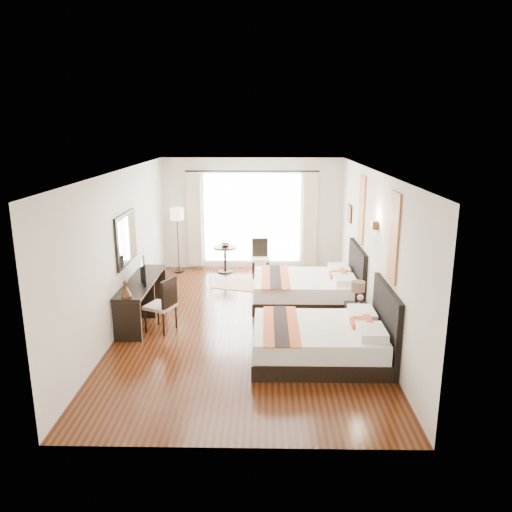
{
  "coord_description": "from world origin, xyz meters",
  "views": [
    {
      "loc": [
        0.33,
        -8.68,
        3.55
      ],
      "look_at": [
        0.16,
        0.15,
        1.24
      ],
      "focal_mm": 35.0,
      "sensor_mm": 36.0,
      "label": 1
    }
  ],
  "objects_px": {
    "table_lamp": "(358,288)",
    "side_table": "(225,260)",
    "vase": "(360,303)",
    "nightstand": "(357,318)",
    "television": "(140,271)",
    "floor_lamp": "(177,218)",
    "bed_far": "(309,288)",
    "window_chair": "(261,265)",
    "bed_near": "(324,340)",
    "desk_chair": "(162,315)",
    "console_desk": "(142,299)",
    "fruit_bowl": "(225,246)"
  },
  "relations": [
    {
      "from": "desk_chair",
      "to": "floor_lamp",
      "type": "xyz_separation_m",
      "value": [
        -0.32,
        3.68,
        1.07
      ]
    },
    {
      "from": "bed_near",
      "to": "fruit_bowl",
      "type": "distance_m",
      "value": 5.11
    },
    {
      "from": "nightstand",
      "to": "television",
      "type": "distance_m",
      "value": 4.03
    },
    {
      "from": "table_lamp",
      "to": "vase",
      "type": "relative_size",
      "value": 2.89
    },
    {
      "from": "side_table",
      "to": "desk_chair",
      "type": "bearing_deg",
      "value": -102.89
    },
    {
      "from": "fruit_bowl",
      "to": "floor_lamp",
      "type": "bearing_deg",
      "value": 179.43
    },
    {
      "from": "table_lamp",
      "to": "vase",
      "type": "xyz_separation_m",
      "value": [
        0.01,
        -0.22,
        -0.2
      ]
    },
    {
      "from": "bed_near",
      "to": "nightstand",
      "type": "bearing_deg",
      "value": 57.22
    },
    {
      "from": "vase",
      "to": "floor_lamp",
      "type": "distance_m",
      "value": 5.4
    },
    {
      "from": "floor_lamp",
      "to": "fruit_bowl",
      "type": "xyz_separation_m",
      "value": [
        1.17,
        -0.01,
        -0.68
      ]
    },
    {
      "from": "side_table",
      "to": "window_chair",
      "type": "bearing_deg",
      "value": -15.38
    },
    {
      "from": "desk_chair",
      "to": "console_desk",
      "type": "bearing_deg",
      "value": -27.03
    },
    {
      "from": "table_lamp",
      "to": "desk_chair",
      "type": "height_order",
      "value": "desk_chair"
    },
    {
      "from": "bed_near",
      "to": "table_lamp",
      "type": "xyz_separation_m",
      "value": [
        0.73,
        1.22,
        0.45
      ]
    },
    {
      "from": "television",
      "to": "window_chair",
      "type": "relative_size",
      "value": 0.81
    },
    {
      "from": "vase",
      "to": "window_chair",
      "type": "bearing_deg",
      "value": 116.94
    },
    {
      "from": "bed_near",
      "to": "vase",
      "type": "height_order",
      "value": "bed_near"
    },
    {
      "from": "table_lamp",
      "to": "side_table",
      "type": "distance_m",
      "value": 4.41
    },
    {
      "from": "console_desk",
      "to": "window_chair",
      "type": "height_order",
      "value": "window_chair"
    },
    {
      "from": "bed_far",
      "to": "vase",
      "type": "height_order",
      "value": "bed_far"
    },
    {
      "from": "television",
      "to": "nightstand",
      "type": "bearing_deg",
      "value": -111.01
    },
    {
      "from": "table_lamp",
      "to": "floor_lamp",
      "type": "distance_m",
      "value": 5.22
    },
    {
      "from": "table_lamp",
      "to": "console_desk",
      "type": "relative_size",
      "value": 0.17
    },
    {
      "from": "bed_far",
      "to": "floor_lamp",
      "type": "xyz_separation_m",
      "value": [
        -3.05,
        2.2,
        1.06
      ]
    },
    {
      "from": "television",
      "to": "desk_chair",
      "type": "xyz_separation_m",
      "value": [
        0.46,
        -0.48,
        -0.66
      ]
    },
    {
      "from": "vase",
      "to": "television",
      "type": "bearing_deg",
      "value": 172.43
    },
    {
      "from": "bed_near",
      "to": "console_desk",
      "type": "distance_m",
      "value": 3.64
    },
    {
      "from": "fruit_bowl",
      "to": "window_chair",
      "type": "distance_m",
      "value": 1.0
    },
    {
      "from": "console_desk",
      "to": "window_chair",
      "type": "distance_m",
      "value": 3.6
    },
    {
      "from": "bed_near",
      "to": "fruit_bowl",
      "type": "xyz_separation_m",
      "value": [
        -1.91,
        4.73,
        0.38
      ]
    },
    {
      "from": "nightstand",
      "to": "table_lamp",
      "type": "relative_size",
      "value": 1.28
    },
    {
      "from": "floor_lamp",
      "to": "bed_far",
      "type": "bearing_deg",
      "value": -35.77
    },
    {
      "from": "table_lamp",
      "to": "floor_lamp",
      "type": "xyz_separation_m",
      "value": [
        -3.81,
        3.51,
        0.61
      ]
    },
    {
      "from": "bed_far",
      "to": "vase",
      "type": "distance_m",
      "value": 1.73
    },
    {
      "from": "bed_far",
      "to": "vase",
      "type": "xyz_separation_m",
      "value": [
        0.76,
        -1.53,
        0.25
      ]
    },
    {
      "from": "fruit_bowl",
      "to": "bed_near",
      "type": "bearing_deg",
      "value": -67.96
    },
    {
      "from": "vase",
      "to": "console_desk",
      "type": "distance_m",
      "value": 4.04
    },
    {
      "from": "console_desk",
      "to": "fruit_bowl",
      "type": "distance_m",
      "value": 3.37
    },
    {
      "from": "side_table",
      "to": "bed_far",
      "type": "bearing_deg",
      "value": -49.22
    },
    {
      "from": "console_desk",
      "to": "desk_chair",
      "type": "relative_size",
      "value": 2.24
    },
    {
      "from": "bed_near",
      "to": "nightstand",
      "type": "height_order",
      "value": "bed_near"
    },
    {
      "from": "bed_near",
      "to": "table_lamp",
      "type": "bearing_deg",
      "value": 59.17
    },
    {
      "from": "bed_far",
      "to": "nightstand",
      "type": "xyz_separation_m",
      "value": [
        0.75,
        -1.42,
        -0.08
      ]
    },
    {
      "from": "nightstand",
      "to": "window_chair",
      "type": "bearing_deg",
      "value": 117.52
    },
    {
      "from": "television",
      "to": "window_chair",
      "type": "distance_m",
      "value": 3.74
    },
    {
      "from": "television",
      "to": "floor_lamp",
      "type": "relative_size",
      "value": 0.45
    },
    {
      "from": "window_chair",
      "to": "fruit_bowl",
      "type": "bearing_deg",
      "value": -110.92
    },
    {
      "from": "desk_chair",
      "to": "side_table",
      "type": "bearing_deg",
      "value": -79.32
    },
    {
      "from": "nightstand",
      "to": "desk_chair",
      "type": "height_order",
      "value": "desk_chair"
    },
    {
      "from": "vase",
      "to": "television",
      "type": "xyz_separation_m",
      "value": [
        -3.96,
        0.53,
        0.4
      ]
    }
  ]
}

